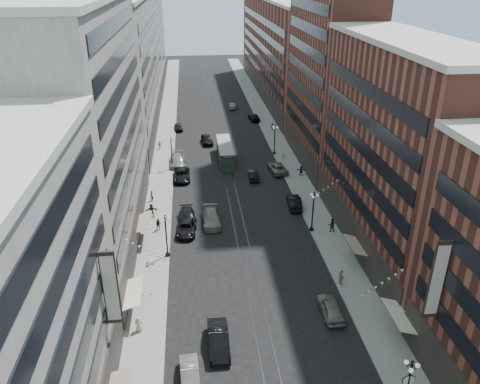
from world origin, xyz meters
name	(u,v)px	position (x,y,z in m)	size (l,w,h in m)	color
ground	(224,156)	(0.00, 60.00, 0.00)	(220.00, 220.00, 0.00)	black
sidewalk_west	(165,140)	(-11.00, 70.00, 0.07)	(4.00, 180.00, 0.15)	gray
sidewalk_east	(274,136)	(11.00, 70.00, 0.07)	(4.00, 180.00, 0.15)	gray
rail_west	(217,138)	(-0.70, 70.00, 0.01)	(0.12, 180.00, 0.02)	#2D2D33
rail_east	(224,138)	(0.70, 70.00, 0.01)	(0.12, 180.00, 0.02)	#2D2D33
building_west_mid	(92,133)	(-17.00, 33.00, 14.00)	(8.00, 36.00, 28.00)	#A19D8F
building_west_far	(140,52)	(-17.00, 96.00, 13.00)	(8.00, 90.00, 26.00)	#A19D8F
building_east_mid	(395,153)	(17.00, 28.00, 12.00)	(8.00, 30.00, 24.00)	brown
building_east_tower	(331,37)	(17.00, 56.00, 21.00)	(8.00, 26.00, 42.00)	brown
building_east_far	(275,48)	(17.00, 105.00, 12.00)	(8.00, 72.00, 24.00)	brown
lamppost_sw_far	(166,234)	(-9.20, 28.00, 3.10)	(1.03, 1.14, 5.52)	black
lamppost_sw_mid	(172,152)	(-9.20, 55.00, 3.10)	(1.03, 1.14, 5.52)	black
lamppost_se_far	(313,210)	(9.20, 32.00, 3.10)	(1.03, 1.14, 5.52)	black
lamppost_se_mid	(275,138)	(9.20, 60.00, 3.10)	(1.03, 1.14, 5.52)	black
streetcar	(225,153)	(0.00, 58.13, 1.41)	(2.44, 11.01, 3.05)	#23382B
car_1	(190,375)	(-6.80, 9.03, 0.72)	(1.51, 4.34, 1.43)	gray
car_2	(186,228)	(-6.95, 33.39, 0.72)	(2.39, 5.17, 1.44)	black
car_4	(330,308)	(7.03, 15.93, 0.80)	(1.89, 4.71, 1.60)	slate
car_5	(218,340)	(-4.20, 12.66, 0.86)	(1.83, 5.25, 1.73)	black
pedestrian_1	(138,324)	(-11.49, 15.45, 0.96)	(0.79, 0.43, 1.62)	#BCAE9B
pedestrian_2	(159,225)	(-10.52, 34.11, 0.97)	(0.80, 0.44, 1.64)	black
pedestrian_4	(341,277)	(9.50, 20.42, 1.05)	(1.06, 0.48, 1.80)	gray
car_7	(182,175)	(-7.60, 50.46, 0.78)	(2.58, 5.59, 1.55)	black
car_8	(177,160)	(-8.40, 56.63, 0.89)	(2.48, 6.11, 1.77)	gray
car_9	(178,127)	(-8.40, 76.13, 0.69)	(1.63, 4.06, 1.38)	black
car_10	(294,202)	(8.40, 38.96, 0.81)	(1.71, 4.90, 1.61)	black
car_11	(277,168)	(8.29, 51.80, 0.76)	(2.54, 5.50, 1.53)	slate
car_12	(254,117)	(8.40, 81.46, 0.73)	(2.04, 5.03, 1.46)	black
car_13	(207,139)	(-2.81, 67.15, 0.85)	(2.00, 4.97, 1.69)	black
car_14	(232,106)	(4.50, 91.70, 0.70)	(1.48, 4.25, 1.40)	#68655C
pedestrian_5	(151,210)	(-11.66, 38.06, 1.08)	(1.72, 0.49, 1.85)	black
pedestrian_6	(160,145)	(-11.77, 64.70, 0.91)	(0.89, 0.40, 1.51)	#9D9782
pedestrian_7	(332,225)	(11.66, 31.44, 1.09)	(0.91, 0.50, 1.88)	black
pedestrian_8	(283,154)	(10.28, 57.08, 1.03)	(0.64, 0.42, 1.76)	#BEB29E
pedestrian_9	(272,127)	(11.19, 73.46, 0.91)	(0.98, 0.40, 1.51)	black
car_extra_0	(253,175)	(3.91, 49.39, 0.70)	(1.47, 4.23, 1.39)	black
car_extra_1	(187,218)	(-6.80, 35.99, 0.76)	(2.13, 5.24, 1.52)	black
car_extra_2	(212,218)	(-3.59, 35.42, 0.83)	(2.34, 5.75, 1.67)	slate
pedestrian_extra_0	(152,196)	(-11.92, 42.82, 0.96)	(0.59, 0.39, 1.62)	black
pedestrian_extra_2	(301,171)	(11.85, 49.60, 1.00)	(1.57, 0.45, 1.69)	black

